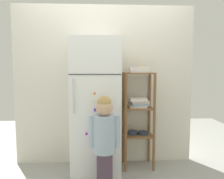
% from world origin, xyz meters
% --- Properties ---
extents(ground_plane, '(6.00, 6.00, 0.00)m').
position_xyz_m(ground_plane, '(0.00, 0.00, 0.00)').
color(ground_plane, '#999993').
extents(kitchen_wall_back, '(2.55, 0.03, 2.26)m').
position_xyz_m(kitchen_wall_back, '(0.00, 0.33, 1.13)').
color(kitchen_wall_back, silver).
rests_on(kitchen_wall_back, ground).
extents(refrigerator, '(0.62, 0.60, 1.76)m').
position_xyz_m(refrigerator, '(-0.12, 0.02, 0.88)').
color(refrigerator, white).
rests_on(refrigerator, ground).
extents(child_standing, '(0.35, 0.26, 1.08)m').
position_xyz_m(child_standing, '(-0.02, -0.44, 0.65)').
color(child_standing, '#533F51').
rests_on(child_standing, ground).
extents(pantry_shelf_unit, '(0.42, 0.33, 1.32)m').
position_xyz_m(pantry_shelf_unit, '(0.46, 0.14, 0.77)').
color(pantry_shelf_unit, brown).
rests_on(pantry_shelf_unit, ground).
extents(fruit_bin, '(0.26, 0.16, 0.09)m').
position_xyz_m(fruit_bin, '(0.47, 0.12, 1.36)').
color(fruit_bin, white).
rests_on(fruit_bin, pantry_shelf_unit).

